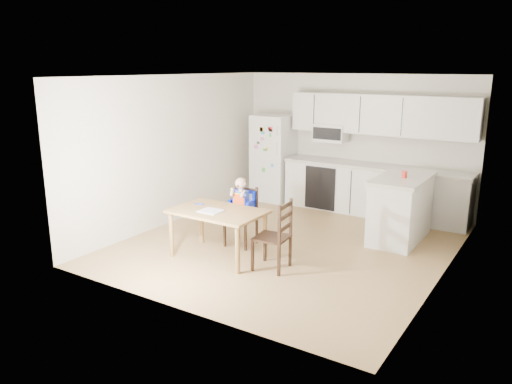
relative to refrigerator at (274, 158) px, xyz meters
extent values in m
cube|color=#9C7A4A|center=(1.55, -2.15, -0.85)|extent=(4.50, 5.00, 0.01)
cube|color=beige|center=(1.55, 0.35, 0.40)|extent=(4.50, 0.02, 2.50)
cube|color=beige|center=(-0.70, -2.15, 0.40)|extent=(0.02, 5.00, 2.50)
cube|color=beige|center=(3.80, -2.15, 0.40)|extent=(0.02, 5.00, 2.50)
cube|color=white|center=(1.55, -2.15, 1.65)|extent=(4.50, 5.00, 0.01)
cube|color=silver|center=(0.00, 0.00, 0.00)|extent=(0.72, 0.70, 1.70)
cube|color=silver|center=(2.08, 0.05, -0.42)|extent=(3.34, 0.60, 0.86)
cube|color=beige|center=(2.08, 0.04, 0.04)|extent=(3.37, 0.62, 0.05)
cube|color=black|center=(1.16, -0.26, -0.42)|extent=(0.60, 0.02, 0.80)
cube|color=silver|center=(2.08, 0.18, 0.95)|extent=(3.34, 0.34, 0.70)
cube|color=silver|center=(1.16, 0.15, 0.57)|extent=(0.60, 0.38, 0.33)
cube|color=silver|center=(2.90, -1.04, -0.37)|extent=(0.65, 1.30, 0.95)
cube|color=beige|center=(2.90, -1.04, 0.13)|extent=(0.71, 1.36, 0.05)
cylinder|color=red|center=(2.93, -1.10, 0.21)|extent=(0.08, 0.08, 0.10)
cube|color=brown|center=(0.96, -3.15, -0.18)|extent=(1.28, 0.83, 0.04)
cylinder|color=brown|center=(0.39, -3.49, -0.52)|extent=(0.06, 0.06, 0.65)
cylinder|color=brown|center=(0.39, -2.81, -0.52)|extent=(0.06, 0.06, 0.65)
cylinder|color=brown|center=(1.53, -3.49, -0.52)|extent=(0.06, 0.06, 0.65)
cylinder|color=brown|center=(1.53, -2.81, -0.52)|extent=(0.06, 0.06, 0.65)
cube|color=silver|center=(0.91, -3.24, -0.16)|extent=(0.30, 0.26, 0.01)
cylinder|color=#0B1DB0|center=(0.55, -3.06, -0.15)|extent=(0.12, 0.06, 0.02)
cube|color=black|center=(0.96, -2.58, -0.44)|extent=(0.42, 0.42, 0.03)
cube|color=black|center=(0.80, -2.77, -0.65)|extent=(0.04, 0.04, 0.39)
cube|color=black|center=(0.77, -2.42, -0.65)|extent=(0.04, 0.04, 0.39)
cube|color=black|center=(1.15, -2.74, -0.65)|extent=(0.04, 0.04, 0.39)
cube|color=black|center=(1.12, -2.39, -0.65)|extent=(0.04, 0.04, 0.39)
cube|color=black|center=(0.95, -2.41, -0.20)|extent=(0.39, 0.07, 0.47)
cube|color=#0B1DB0|center=(0.96, -2.58, -0.38)|extent=(0.38, 0.35, 0.09)
cube|color=#0B1DB0|center=(0.95, -2.45, -0.18)|extent=(0.36, 0.09, 0.32)
cube|color=#6798EE|center=(0.96, -2.60, -0.33)|extent=(0.30, 0.26, 0.01)
cube|color=#2F38B3|center=(0.96, -2.57, -0.12)|extent=(0.22, 0.15, 0.24)
cube|color=red|center=(0.97, -2.63, -0.13)|extent=(0.18, 0.03, 0.19)
sphere|color=beige|center=(0.96, -2.58, 0.11)|extent=(0.17, 0.17, 0.16)
ellipsoid|color=olive|center=(0.96, -2.58, 0.13)|extent=(0.17, 0.16, 0.13)
cube|color=black|center=(1.81, -3.10, -0.41)|extent=(0.46, 0.46, 0.03)
cube|color=black|center=(1.60, -2.93, -0.64)|extent=(0.04, 0.04, 0.42)
cube|color=black|center=(1.98, -2.89, -0.64)|extent=(0.04, 0.04, 0.42)
cube|color=black|center=(1.64, -3.31, -0.64)|extent=(0.04, 0.04, 0.42)
cube|color=black|center=(2.02, -3.27, -0.64)|extent=(0.04, 0.04, 0.42)
cube|color=black|center=(2.00, -3.08, -0.15)|extent=(0.08, 0.42, 0.50)
camera|label=1|loc=(4.99, -8.47, 1.80)|focal=35.00mm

